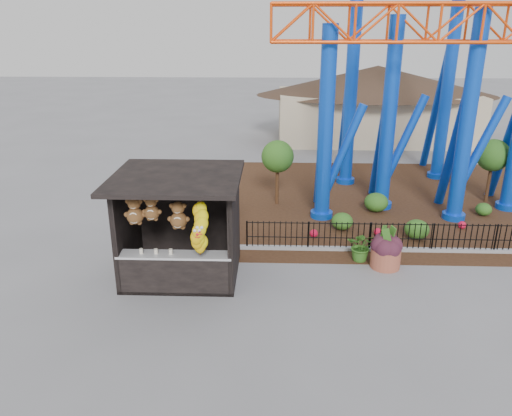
{
  "coord_description": "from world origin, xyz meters",
  "views": [
    {
      "loc": [
        -0.37,
        -11.92,
        6.94
      ],
      "look_at": [
        -0.85,
        1.5,
        2.0
      ],
      "focal_mm": 35.0,
      "sensor_mm": 36.0,
      "label": 1
    }
  ],
  "objects_px": {
    "terracotta_planter": "(385,258)",
    "roller_coaster": "(419,39)",
    "prize_booth": "(180,230)",
    "potted_plant": "(362,246)"
  },
  "relations": [
    {
      "from": "prize_booth",
      "to": "roller_coaster",
      "type": "distance_m",
      "value": 11.97
    },
    {
      "from": "terracotta_planter",
      "to": "potted_plant",
      "type": "relative_size",
      "value": 0.92
    },
    {
      "from": "prize_booth",
      "to": "terracotta_planter",
      "type": "xyz_separation_m",
      "value": [
        6.04,
        0.96,
        -1.23
      ]
    },
    {
      "from": "roller_coaster",
      "to": "potted_plant",
      "type": "distance_m",
      "value": 8.83
    },
    {
      "from": "terracotta_planter",
      "to": "roller_coaster",
      "type": "bearing_deg",
      "value": 72.13
    },
    {
      "from": "roller_coaster",
      "to": "terracotta_planter",
      "type": "xyz_separation_m",
      "value": [
        -2.05,
        -6.36,
        -6.15
      ]
    },
    {
      "from": "terracotta_planter",
      "to": "potted_plant",
      "type": "distance_m",
      "value": 0.81
    },
    {
      "from": "roller_coaster",
      "to": "terracotta_planter",
      "type": "relative_size",
      "value": 12.26
    },
    {
      "from": "prize_booth",
      "to": "roller_coaster",
      "type": "xyz_separation_m",
      "value": [
        8.09,
        7.32,
        4.91
      ]
    },
    {
      "from": "prize_booth",
      "to": "terracotta_planter",
      "type": "relative_size",
      "value": 3.9
    }
  ]
}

